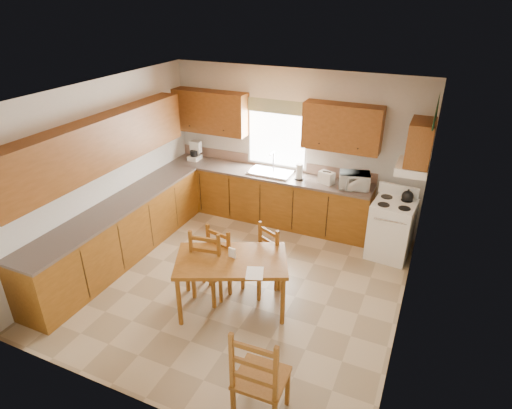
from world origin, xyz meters
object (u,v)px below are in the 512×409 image
at_px(dining_table, 232,283).
at_px(chair_far_right, 211,266).
at_px(chair_near_left, 211,260).
at_px(chair_near_right, 261,372).
at_px(stove, 391,230).
at_px(chair_far_left, 260,261).
at_px(microwave, 354,181).

height_order(dining_table, chair_far_right, chair_far_right).
bearing_deg(chair_near_left, chair_near_right, 123.40).
height_order(stove, chair_far_left, chair_far_left).
height_order(chair_near_left, chair_far_right, chair_near_left).
bearing_deg(stove, chair_far_left, -127.31).
relative_size(stove, microwave, 2.05).
xyz_separation_m(chair_near_right, chair_far_right, (-1.35, 1.42, -0.07)).
xyz_separation_m(stove, chair_near_left, (-2.11, -1.99, 0.07)).
distance_m(dining_table, chair_near_right, 1.69).
bearing_deg(stove, chair_near_right, -96.43).
bearing_deg(chair_near_left, chair_far_right, 110.07).
height_order(stove, dining_table, stove).
distance_m(dining_table, chair_far_left, 0.52).
xyz_separation_m(dining_table, chair_far_right, (-0.35, 0.07, 0.12)).
bearing_deg(microwave, chair_far_left, -126.97).
xyz_separation_m(stove, microwave, (-0.70, 0.30, 0.60)).
xyz_separation_m(stove, chair_far_right, (-2.06, -2.06, 0.04)).
bearing_deg(chair_far_right, dining_table, 0.02).
height_order(chair_near_left, chair_far_left, chair_near_left).
height_order(stove, microwave, microwave).
height_order(microwave, chair_near_left, microwave).
height_order(chair_near_left, chair_near_right, chair_near_right).
bearing_deg(dining_table, chair_far_right, 143.76).
bearing_deg(stove, chair_far_right, -129.90).
bearing_deg(chair_far_left, stove, 72.52).
xyz_separation_m(microwave, dining_table, (-1.00, -2.44, -0.68)).
bearing_deg(stove, chair_near_left, -131.59).
relative_size(dining_table, chair_far_right, 1.41).
bearing_deg(chair_far_left, chair_near_left, -126.42).
distance_m(dining_table, chair_far_right, 0.38).
bearing_deg(microwave, chair_near_right, -104.48).
bearing_deg(chair_near_left, microwave, -131.08).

